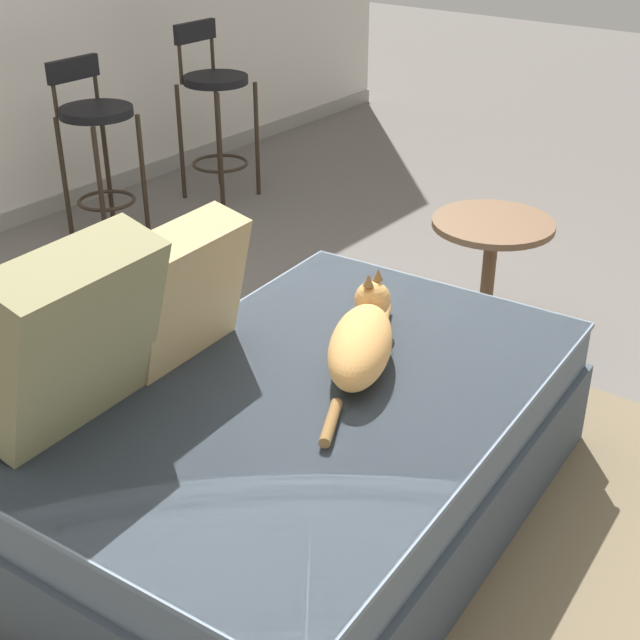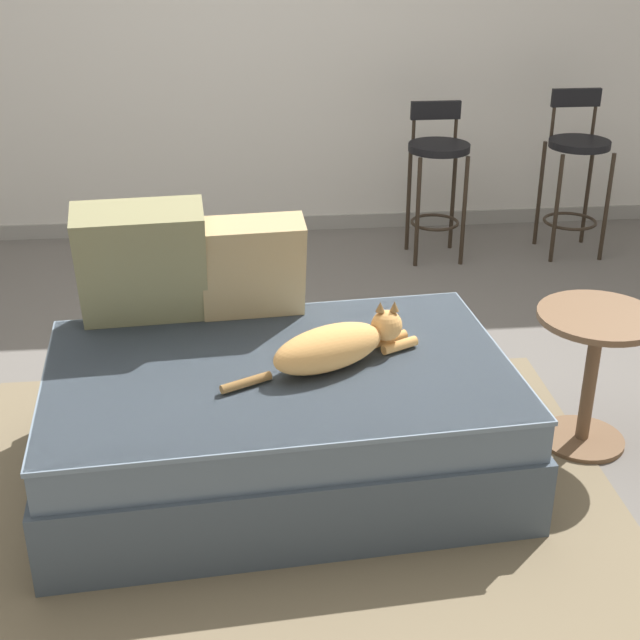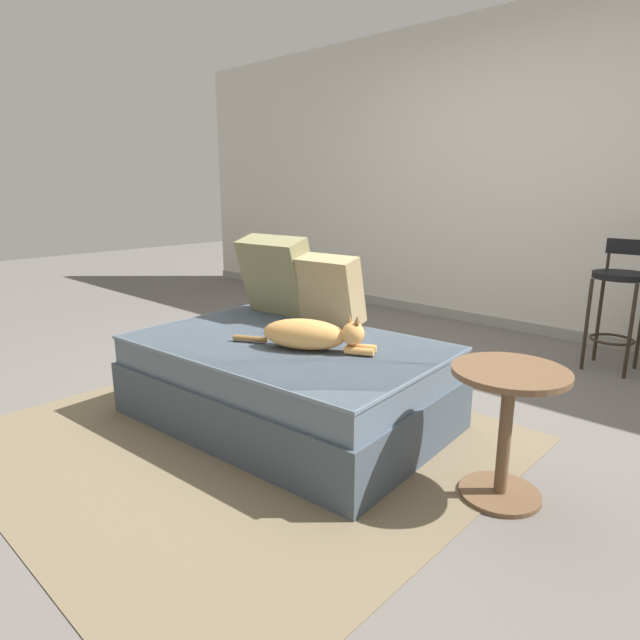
# 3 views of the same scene
# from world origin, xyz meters

# --- Properties ---
(ground_plane) EXTENTS (16.00, 16.00, 0.00)m
(ground_plane) POSITION_xyz_m (0.00, 0.00, 0.00)
(ground_plane) COLOR #66605B
(ground_plane) RESTS_ON ground
(wall_back_panel) EXTENTS (8.00, 0.10, 2.60)m
(wall_back_panel) POSITION_xyz_m (0.00, 2.25, 1.30)
(wall_back_panel) COLOR silver
(wall_back_panel) RESTS_ON ground
(wall_baseboard_trim) EXTENTS (8.00, 0.02, 0.09)m
(wall_baseboard_trim) POSITION_xyz_m (0.00, 2.20, 0.04)
(wall_baseboard_trim) COLOR gray
(wall_baseboard_trim) RESTS_ON ground
(area_rug) EXTENTS (2.31, 2.13, 0.01)m
(area_rug) POSITION_xyz_m (0.00, -0.70, 0.00)
(area_rug) COLOR #75664C
(area_rug) RESTS_ON ground
(couch) EXTENTS (1.68, 1.15, 0.43)m
(couch) POSITION_xyz_m (0.00, -0.40, 0.22)
(couch) COLOR #44505B
(couch) RESTS_ON ground
(throw_pillow_corner) EXTENTS (0.48, 0.32, 0.49)m
(throw_pillow_corner) POSITION_xyz_m (-0.47, -0.02, 0.68)
(throw_pillow_corner) COLOR #847F56
(throw_pillow_corner) RESTS_ON couch
(throw_pillow_middle) EXTENTS (0.40, 0.25, 0.40)m
(throw_pillow_middle) POSITION_xyz_m (-0.07, 0.01, 0.64)
(throw_pillow_middle) COLOR tan
(throw_pillow_middle) RESTS_ON couch
(cat) EXTENTS (0.70, 0.37, 0.19)m
(cat) POSITION_xyz_m (0.19, -0.41, 0.51)
(cat) COLOR tan
(cat) RESTS_ON couch
(bar_stool_near_window) EXTENTS (0.34, 0.34, 0.87)m
(bar_stool_near_window) POSITION_xyz_m (1.01, 1.67, 0.53)
(bar_stool_near_window) COLOR #2D2319
(bar_stool_near_window) RESTS_ON ground
(side_table) EXTENTS (0.44, 0.44, 0.54)m
(side_table) POSITION_xyz_m (1.15, -0.32, 0.35)
(side_table) COLOR brown
(side_table) RESTS_ON ground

